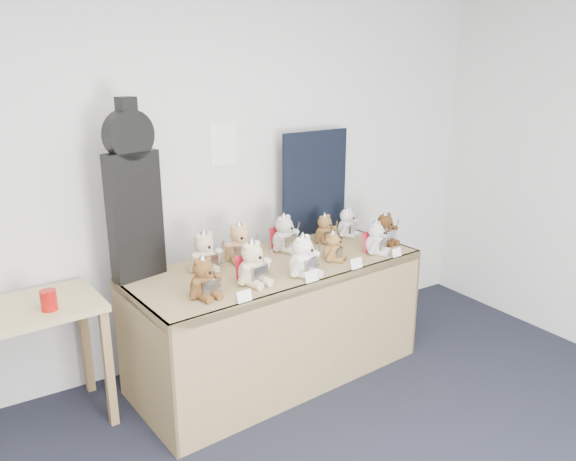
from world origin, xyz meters
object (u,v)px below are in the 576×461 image
red_cup (49,300)px  teddy_back_end (347,223)px  teddy_front_left (253,265)px  teddy_back_centre_right (285,235)px  teddy_front_centre (303,258)px  teddy_front_end (385,230)px  teddy_front_far_right (376,239)px  teddy_back_right (325,230)px  teddy_back_left (205,254)px  guitar_case (133,193)px  display_table (284,291)px  teddy_front_far_left (204,279)px  side_table (14,331)px  teddy_front_right (333,248)px  teddy_back_centre_left (240,244)px

red_cup → teddy_back_end: bearing=3.6°
teddy_back_end → teddy_front_left: bearing=-179.2°
teddy_back_centre_right → teddy_front_centre: bearing=-126.4°
teddy_front_end → teddy_back_centre_right: size_ratio=0.90×
red_cup → teddy_front_far_right: (2.16, -0.30, 0.08)m
teddy_front_left → teddy_back_right: 0.96m
teddy_back_left → teddy_back_centre_right: (0.66, 0.08, -0.00)m
guitar_case → red_cup: (-0.57, -0.15, -0.52)m
display_table → teddy_back_centre_right: (0.19, 0.29, 0.30)m
guitar_case → teddy_back_end: bearing=-15.3°
red_cup → teddy_back_centre_right: 1.64m
teddy_front_far_left → teddy_front_end: bearing=-5.2°
display_table → teddy_front_centre: bearing=-86.6°
teddy_back_right → teddy_front_far_right: bearing=-76.1°
side_table → teddy_back_centre_right: size_ratio=3.33×
side_table → teddy_front_centre: teddy_front_centre is taller
teddy_front_far_right → teddy_back_centre_right: size_ratio=0.88×
display_table → teddy_front_centre: teddy_front_centre is taller
teddy_front_left → teddy_back_left: bearing=101.5°
teddy_back_end → teddy_front_centre: bearing=-167.8°
teddy_front_right → teddy_front_left: bearing=154.7°
teddy_front_right → teddy_back_right: teddy_back_right is taller
display_table → red_cup: red_cup is taller
display_table → teddy_back_left: (-0.47, 0.21, 0.30)m
teddy_back_right → side_table: bearing=170.8°
teddy_back_centre_left → teddy_back_end: size_ratio=1.19×
teddy_front_centre → teddy_back_centre_left: size_ratio=1.01×
teddy_back_right → teddy_back_end: bearing=0.6°
side_table → red_cup: size_ratio=8.35×
teddy_front_left → teddy_front_centre: size_ratio=1.02×
teddy_front_centre → teddy_back_right: size_ratio=1.24×
display_table → teddy_back_centre_left: teddy_back_centre_left is taller
teddy_front_right → side_table: bearing=137.6°
teddy_front_far_right → teddy_back_end: size_ratio=1.04×
display_table → teddy_back_centre_right: 0.45m
teddy_back_centre_left → side_table: bearing=-168.2°
teddy_back_right → teddy_front_right: bearing=-126.1°
side_table → teddy_front_left: (1.32, -0.45, 0.28)m
guitar_case → teddy_front_left: 0.86m
teddy_back_end → guitar_case: bearing=157.2°
teddy_back_left → side_table: bearing=172.2°
teddy_front_far_right → teddy_back_centre_left: bearing=129.2°
side_table → teddy_back_end: bearing=-3.4°
red_cup → teddy_front_far_right: teddy_front_far_right is taller
teddy_back_right → teddy_front_end: bearing=-44.1°
display_table → side_table: (-1.64, 0.30, 0.02)m
teddy_front_right → teddy_back_centre_left: size_ratio=0.76×
teddy_front_left → teddy_front_far_right: (1.02, 0.04, -0.02)m
teddy_front_end → teddy_back_centre_right: (-0.73, 0.26, 0.01)m
side_table → teddy_back_end: (2.43, 0.03, 0.26)m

